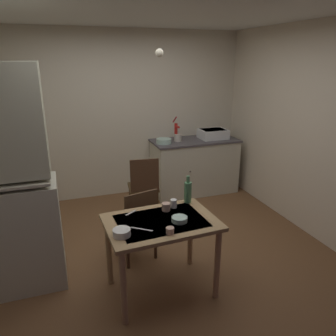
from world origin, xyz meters
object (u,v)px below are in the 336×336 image
object	(u,v)px
dining_table	(161,232)
chair_far_side	(137,222)
chair_by_counter	(144,186)
teacup_cream	(170,231)
mixing_bowl_counter	(164,141)
hand_pump	(176,130)
sink_basin	(213,134)
serving_bowl_wide	(179,219)
hutch_cabinet	(5,192)
glass_bottle	(188,192)

from	to	relation	value
dining_table	chair_far_side	world-z (taller)	chair_far_side
chair_by_counter	teacup_cream	world-z (taller)	chair_by_counter
mixing_bowl_counter	teacup_cream	xyz separation A→B (m)	(-0.74, -2.39, -0.15)
mixing_bowl_counter	chair_by_counter	xyz separation A→B (m)	(-0.50, -0.63, -0.45)
hand_pump	mixing_bowl_counter	distance (m)	0.29
sink_basin	serving_bowl_wide	distance (m)	2.70
chair_by_counter	dining_table	bearing A→B (deg)	-98.90
sink_basin	chair_by_counter	xyz separation A→B (m)	(-1.37, -0.68, -0.49)
chair_by_counter	teacup_cream	size ratio (longest dim) A/B	12.99
mixing_bowl_counter	chair_far_side	distance (m)	1.83
dining_table	serving_bowl_wide	bearing A→B (deg)	-24.40
hand_pump	teacup_cream	size ratio (longest dim) A/B	5.61
dining_table	serving_bowl_wide	size ratio (longest dim) A/B	7.18
hutch_cabinet	teacup_cream	distance (m)	1.55
hand_pump	chair_far_side	world-z (taller)	hand_pump
glass_bottle	teacup_cream	bearing A→B (deg)	-125.28
chair_far_side	teacup_cream	size ratio (longest dim) A/B	12.19
chair_far_side	chair_by_counter	world-z (taller)	chair_by_counter
dining_table	chair_by_counter	bearing A→B (deg)	81.10
chair_far_side	glass_bottle	bearing A→B (deg)	-31.39
chair_by_counter	serving_bowl_wide	bearing A→B (deg)	-93.08
mixing_bowl_counter	dining_table	size ratio (longest dim) A/B	0.23
chair_far_side	sink_basin	bearing A→B (deg)	43.45
dining_table	serving_bowl_wide	world-z (taller)	serving_bowl_wide
hand_pump	teacup_cream	xyz separation A→B (m)	(-0.98, -2.48, -0.29)
hutch_cabinet	hand_pump	size ratio (longest dim) A/B	5.45
hutch_cabinet	sink_basin	world-z (taller)	hutch_cabinet
sink_basin	hand_pump	distance (m)	0.64
sink_basin	serving_bowl_wide	xyz separation A→B (m)	(-1.46, -2.26, -0.20)
dining_table	chair_far_side	distance (m)	0.62
sink_basin	serving_bowl_wide	world-z (taller)	sink_basin
dining_table	sink_basin	bearing A→B (deg)	53.76
hand_pump	chair_by_counter	distance (m)	1.19
dining_table	glass_bottle	size ratio (longest dim) A/B	3.64
dining_table	hutch_cabinet	bearing A→B (deg)	157.55
sink_basin	chair_by_counter	distance (m)	1.61
hutch_cabinet	hand_pump	bearing A→B (deg)	36.50
teacup_cream	serving_bowl_wide	bearing A→B (deg)	49.19
hand_pump	chair_by_counter	bearing A→B (deg)	-135.47
teacup_cream	glass_bottle	xyz separation A→B (m)	(0.38, 0.54, 0.09)
chair_far_side	hutch_cabinet	bearing A→B (deg)	-178.15
hand_pump	mixing_bowl_counter	world-z (taller)	hand_pump
serving_bowl_wide	glass_bottle	bearing A→B (deg)	57.71
mixing_bowl_counter	sink_basin	bearing A→B (deg)	3.29
sink_basin	chair_far_side	bearing A→B (deg)	-136.55
hutch_cabinet	mixing_bowl_counter	distance (m)	2.61
serving_bowl_wide	chair_far_side	bearing A→B (deg)	110.53
sink_basin	mixing_bowl_counter	bearing A→B (deg)	-176.71
chair_by_counter	teacup_cream	distance (m)	1.80
chair_far_side	teacup_cream	xyz separation A→B (m)	(0.09, -0.83, 0.32)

